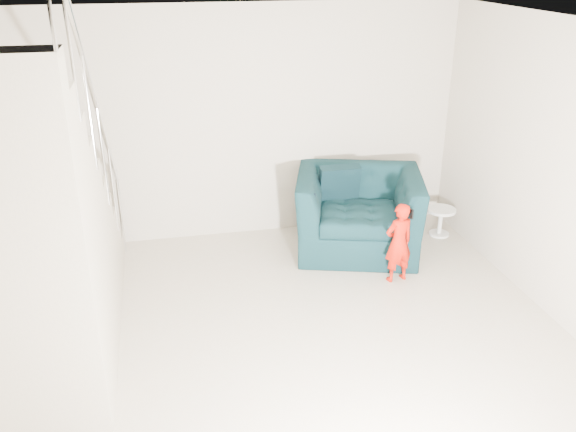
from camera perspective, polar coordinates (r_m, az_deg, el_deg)
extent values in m
plane|color=tan|center=(5.26, 1.21, -13.87)|extent=(5.50, 5.50, 0.00)
plane|color=silver|center=(4.20, 1.53, 16.74)|extent=(5.50, 5.50, 0.00)
plane|color=#B4A793|center=(7.12, -3.86, 8.50)|extent=(5.00, 0.00, 5.00)
imported|color=black|center=(7.01, 6.58, 0.37)|extent=(1.68, 1.56, 0.90)
imported|color=#A90505|center=(6.39, 10.31, -2.47)|extent=(0.35, 0.27, 0.87)
cylinder|color=silver|center=(7.57, 14.16, 0.55)|extent=(0.35, 0.35, 0.03)
cylinder|color=silver|center=(7.63, 14.04, -0.64)|extent=(0.05, 0.05, 0.31)
cylinder|color=silver|center=(7.69, 13.93, -1.61)|extent=(0.24, 0.24, 0.03)
cube|color=#ADA089|center=(7.18, -19.10, -3.09)|extent=(1.00, 0.30, 0.27)
cube|color=#ADA089|center=(6.85, -19.48, -3.18)|extent=(1.00, 0.30, 0.54)
cube|color=#ADA089|center=(6.52, -19.90, -3.29)|extent=(1.00, 0.30, 0.81)
cube|color=#ADA089|center=(6.20, -20.37, -3.41)|extent=(1.00, 0.30, 1.08)
cube|color=#ADA089|center=(5.88, -20.88, -3.54)|extent=(1.00, 0.30, 1.35)
cube|color=#ADA089|center=(5.55, -21.46, -3.68)|extent=(1.00, 0.30, 1.62)
cube|color=#ADA089|center=(5.23, -22.11, -3.85)|extent=(1.00, 0.30, 1.89)
cube|color=#ADA089|center=(4.91, -22.84, -4.03)|extent=(1.00, 0.30, 2.16)
cube|color=#ADA089|center=(4.59, -23.68, -4.24)|extent=(1.00, 0.30, 2.43)
cube|color=#ADA089|center=(4.27, -24.64, -4.47)|extent=(1.00, 0.30, 2.70)
cylinder|color=silver|center=(5.17, -18.08, 11.87)|extent=(0.04, 3.03, 2.73)
cylinder|color=silver|center=(7.11, -15.40, 0.40)|extent=(0.04, 0.04, 1.00)
cube|color=black|center=(7.15, 4.78, 3.02)|extent=(0.48, 0.23, 0.47)
cube|color=black|center=(6.74, 1.79, 0.59)|extent=(0.05, 0.50, 0.56)
cube|color=black|center=(6.28, 11.48, 0.20)|extent=(0.03, 0.05, 0.10)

